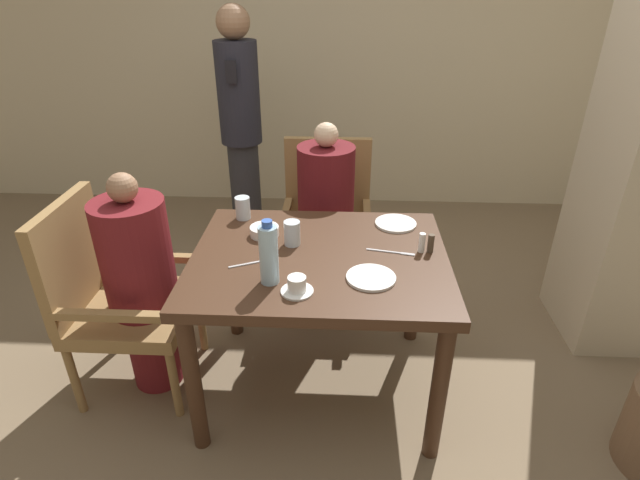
% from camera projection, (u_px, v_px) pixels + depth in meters
% --- Properties ---
extents(ground_plane, '(16.00, 16.00, 0.00)m').
position_uv_depth(ground_plane, '(320.00, 383.00, 2.54)').
color(ground_plane, '#7A664C').
extents(wall_back, '(8.00, 0.06, 2.80)m').
position_uv_depth(wall_back, '(334.00, 36.00, 3.94)').
color(wall_back, beige).
rests_on(wall_back, ground_plane).
extents(dining_table, '(1.12, 0.90, 0.75)m').
position_uv_depth(dining_table, '(319.00, 275.00, 2.23)').
color(dining_table, '#422819').
rests_on(dining_table, ground_plane).
extents(chair_left_side, '(0.53, 0.53, 0.97)m').
position_uv_depth(chair_left_side, '(112.00, 293.00, 2.34)').
color(chair_left_side, olive).
rests_on(chair_left_side, ground_plane).
extents(diner_in_left_chair, '(0.32, 0.32, 1.12)m').
position_uv_depth(diner_in_left_chair, '(142.00, 284.00, 2.30)').
color(diner_in_left_chair, maroon).
rests_on(diner_in_left_chair, ground_plane).
extents(chair_far_side, '(0.53, 0.53, 0.97)m').
position_uv_depth(chair_far_side, '(327.00, 218.00, 3.05)').
color(chair_far_side, olive).
rests_on(chair_far_side, ground_plane).
extents(diner_in_far_chair, '(0.32, 0.32, 1.15)m').
position_uv_depth(diner_in_far_chair, '(326.00, 218.00, 2.89)').
color(diner_in_far_chair, '#5B1419').
rests_on(diner_in_far_chair, ground_plane).
extents(standing_host, '(0.29, 0.32, 1.68)m').
position_uv_depth(standing_host, '(241.00, 126.00, 3.46)').
color(standing_host, '#2D2D33').
rests_on(standing_host, ground_plane).
extents(plate_main_left, '(0.20, 0.20, 0.01)m').
position_uv_depth(plate_main_left, '(371.00, 278.00, 2.01)').
color(plate_main_left, white).
rests_on(plate_main_left, dining_table).
extents(plate_main_right, '(0.20, 0.20, 0.01)m').
position_uv_depth(plate_main_right, '(396.00, 223.00, 2.44)').
color(plate_main_right, white).
rests_on(plate_main_right, dining_table).
extents(teacup_with_saucer, '(0.13, 0.13, 0.07)m').
position_uv_depth(teacup_with_saucer, '(297.00, 286.00, 1.92)').
color(teacup_with_saucer, white).
rests_on(teacup_with_saucer, dining_table).
extents(bowl_small, '(0.14, 0.14, 0.04)m').
position_uv_depth(bowl_small, '(264.00, 231.00, 2.33)').
color(bowl_small, white).
rests_on(bowl_small, dining_table).
extents(water_bottle, '(0.08, 0.08, 0.27)m').
position_uv_depth(water_bottle, '(269.00, 254.00, 1.93)').
color(water_bottle, '#A3C6DB').
rests_on(water_bottle, dining_table).
extents(glass_tall_near, '(0.07, 0.07, 0.11)m').
position_uv_depth(glass_tall_near, '(243.00, 208.00, 2.48)').
color(glass_tall_near, silver).
rests_on(glass_tall_near, dining_table).
extents(glass_tall_mid, '(0.07, 0.07, 0.11)m').
position_uv_depth(glass_tall_mid, '(292.00, 233.00, 2.24)').
color(glass_tall_mid, silver).
rests_on(glass_tall_mid, dining_table).
extents(salt_shaker, '(0.03, 0.03, 0.09)m').
position_uv_depth(salt_shaker, '(422.00, 243.00, 2.19)').
color(salt_shaker, white).
rests_on(salt_shaker, dining_table).
extents(pepper_shaker, '(0.03, 0.03, 0.09)m').
position_uv_depth(pepper_shaker, '(431.00, 243.00, 2.19)').
color(pepper_shaker, '#4C3D2D').
rests_on(pepper_shaker, dining_table).
extents(fork_beside_plate, '(0.19, 0.10, 0.00)m').
position_uv_depth(fork_beside_plate, '(257.00, 262.00, 2.12)').
color(fork_beside_plate, silver).
rests_on(fork_beside_plate, dining_table).
extents(knife_beside_plate, '(0.21, 0.05, 0.00)m').
position_uv_depth(knife_beside_plate, '(393.00, 252.00, 2.20)').
color(knife_beside_plate, silver).
rests_on(knife_beside_plate, dining_table).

